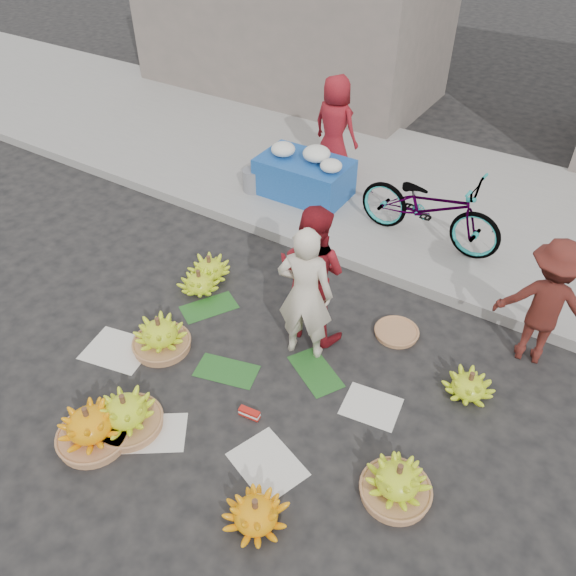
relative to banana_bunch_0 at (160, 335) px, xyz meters
The scene contains 22 objects.
ground 0.98m from the banana_bunch_0, 18.29° to the left, with size 80.00×80.00×0.00m, color black.
curb 2.67m from the banana_bunch_0, 69.95° to the left, with size 40.00×0.25×0.15m, color gray.
sidewalk 4.69m from the banana_bunch_0, 78.78° to the left, with size 40.00×4.00×0.12m, color gray.
newspaper_scatter 1.06m from the banana_bunch_0, 28.61° to the right, with size 3.20×1.80×0.00m, color silver, non-canonical shape.
banana_leaves 0.97m from the banana_bunch_0, 31.68° to the left, with size 2.00×1.00×0.00m, color #1B511B, non-canonical shape.
banana_bunch_0 is the anchor object (origin of this frame).
banana_bunch_1 1.06m from the banana_bunch_0, 64.55° to the right, with size 0.63×0.63×0.44m.
banana_bunch_2 1.28m from the banana_bunch_0, 76.83° to the right, with size 0.72×0.72×0.45m.
banana_bunch_3 2.32m from the banana_bunch_0, 28.28° to the right, with size 0.64×0.64×0.33m.
banana_bunch_4 2.91m from the banana_bunch_0, ahead, with size 0.67×0.67×0.42m.
banana_bunch_5 3.28m from the banana_bunch_0, 20.96° to the left, with size 0.53×0.53×0.31m.
banana_bunch_6 1.03m from the banana_bunch_0, 105.66° to the left, with size 0.59×0.59×0.31m.
banana_bunch_7 1.32m from the banana_bunch_0, 105.17° to the left, with size 0.61×0.61×0.33m.
basket_spare 2.63m from the banana_bunch_0, 37.10° to the left, with size 0.48×0.48×0.06m, color #9F6842.
incense_stack 1.39m from the banana_bunch_0, 10.38° to the right, with size 0.21×0.07×0.09m, color red.
vendor_cream 1.68m from the banana_bunch_0, 31.26° to the left, with size 0.58×0.38×1.59m, color beige.
vendor_red 1.78m from the banana_bunch_0, 42.57° to the left, with size 0.79×0.61×1.62m, color maroon.
man_striped 4.04m from the banana_bunch_0, 31.10° to the left, with size 0.95×0.55×1.47m, color maroon.
flower_table 3.58m from the banana_bunch_0, 95.25° to the left, with size 1.36×0.86×0.78m.
grey_bucket 3.39m from the banana_bunch_0, 108.04° to the left, with size 0.31×0.31×0.35m, color slate.
flower_vendor 4.46m from the banana_bunch_0, 93.89° to the left, with size 0.76×0.50×1.56m, color maroon.
bicycle 3.80m from the banana_bunch_0, 63.32° to the left, with size 1.96×0.68×1.03m, color gray.
Camera 1 is at (2.62, -3.25, 4.45)m, focal length 35.00 mm.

